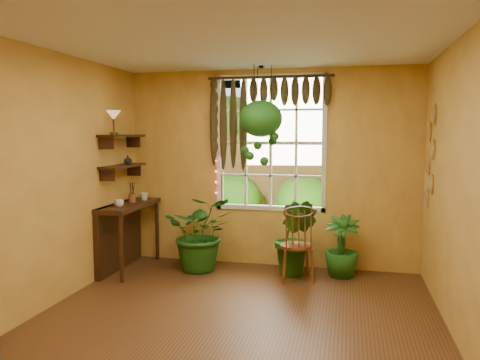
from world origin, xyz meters
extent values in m
plane|color=brown|center=(0.00, 0.00, 0.00)|extent=(4.50, 4.50, 0.00)
plane|color=white|center=(0.00, 0.00, 2.70)|extent=(4.50, 4.50, 0.00)
plane|color=gold|center=(0.00, 2.25, 1.35)|extent=(4.00, 0.00, 4.00)
plane|color=gold|center=(-2.00, 0.00, 1.35)|extent=(0.00, 4.50, 4.50)
plane|color=gold|center=(2.00, 0.00, 1.35)|extent=(0.00, 4.50, 4.50)
cube|color=white|center=(0.00, 2.28, 1.70)|extent=(1.52, 0.10, 1.86)
cube|color=white|center=(0.00, 2.31, 1.70)|extent=(1.38, 0.01, 1.78)
cylinder|color=#321E0D|center=(0.00, 2.17, 2.58)|extent=(1.70, 0.04, 0.04)
cube|color=#321E0D|center=(-1.80, 1.60, 0.87)|extent=(0.40, 1.20, 0.06)
cube|color=#321E0D|center=(-1.96, 1.60, 0.45)|extent=(0.08, 1.18, 0.90)
cylinder|color=#321E0D|center=(-1.64, 1.05, 0.43)|extent=(0.05, 0.05, 0.86)
cylinder|color=#321E0D|center=(-1.64, 2.15, 0.43)|extent=(0.05, 0.05, 0.86)
cube|color=#321E0D|center=(-1.88, 1.60, 1.40)|extent=(0.25, 0.90, 0.04)
cube|color=#321E0D|center=(-1.88, 1.60, 1.80)|extent=(0.25, 0.90, 0.04)
cube|color=#265F1B|center=(0.00, 7.25, -0.02)|extent=(14.00, 10.00, 0.04)
cube|color=olive|center=(0.00, 5.45, 0.90)|extent=(12.00, 0.10, 1.80)
plane|color=#81A8D8|center=(0.00, 9.05, 1.55)|extent=(12.00, 0.00, 12.00)
cylinder|color=brown|center=(0.43, 1.66, 0.43)|extent=(0.51, 0.51, 0.04)
torus|color=brown|center=(0.48, 1.49, 0.90)|extent=(0.39, 0.14, 0.39)
imported|color=#1C4B14|center=(-0.85, 1.78, 0.51)|extent=(1.08, 0.98, 1.02)
imported|color=#1C4B14|center=(0.40, 1.84, 0.50)|extent=(0.65, 0.58, 1.00)
imported|color=#1C4B14|center=(0.99, 1.92, 0.39)|extent=(0.47, 0.47, 0.79)
ellipsoid|color=black|center=(-0.07, 1.92, 1.94)|extent=(0.33, 0.33, 0.20)
ellipsoid|color=#1C4B14|center=(-0.07, 1.92, 2.02)|extent=(0.56, 0.56, 0.48)
imported|color=silver|center=(-1.78, 1.28, 0.95)|extent=(0.12, 0.12, 0.10)
imported|color=beige|center=(-1.72, 1.91, 0.95)|extent=(0.14, 0.14, 0.11)
cylinder|color=brown|center=(-1.80, 1.70, 0.96)|extent=(0.09, 0.09, 0.12)
imported|color=#B2AD99|center=(-1.87, 1.74, 1.48)|extent=(0.13, 0.13, 0.12)
cylinder|color=brown|center=(-1.86, 1.35, 1.83)|extent=(0.10, 0.10, 0.03)
cylinder|color=brown|center=(-1.86, 1.35, 1.93)|extent=(0.02, 0.02, 0.18)
cone|color=slate|center=(-1.86, 1.35, 2.06)|extent=(0.18, 0.18, 0.12)
camera|label=1|loc=(1.05, -4.08, 1.84)|focal=35.00mm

